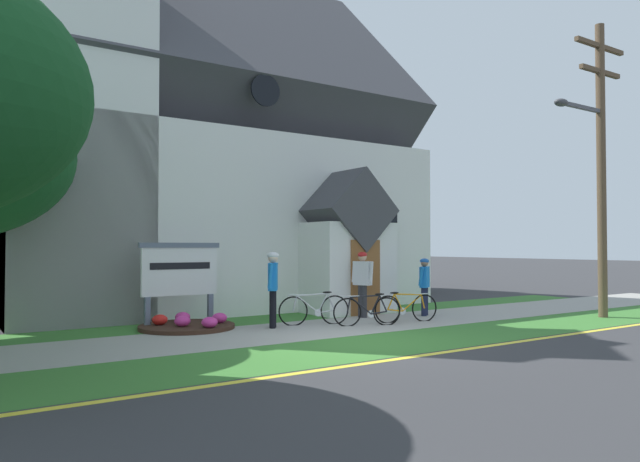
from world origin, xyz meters
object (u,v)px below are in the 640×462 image
at_px(bicycle_orange, 406,308).
at_px(cyclist_in_green_jersey, 273,283).
at_px(roadside_conifer, 385,192).
at_px(cyclist_in_blue_jersey, 362,279).
at_px(cyclist_in_orange_jersey, 425,283).
at_px(utility_pole, 599,154).
at_px(church_sign, 180,272).
at_px(bicycle_white, 314,309).
at_px(bicycle_black, 367,311).

height_order(bicycle_orange, cyclist_in_green_jersey, cyclist_in_green_jersey).
xyz_separation_m(bicycle_orange, roadside_conifer, (6.79, 8.81, 3.95)).
distance_m(cyclist_in_blue_jersey, cyclist_in_orange_jersey, 1.80).
height_order(cyclist_in_orange_jersey, utility_pole, utility_pole).
height_order(cyclist_in_blue_jersey, utility_pole, utility_pole).
bearing_deg(church_sign, cyclist_in_green_jersey, -39.98).
bearing_deg(cyclist_in_green_jersey, utility_pole, -20.86).
xyz_separation_m(bicycle_white, utility_pole, (7.23, -3.08, 4.06)).
distance_m(bicycle_orange, cyclist_in_orange_jersey, 1.61).
bearing_deg(cyclist_in_blue_jersey, bicycle_white, -166.20).
bearing_deg(cyclist_in_blue_jersey, church_sign, 166.84).
relative_size(bicycle_white, cyclist_in_blue_jersey, 0.96).
xyz_separation_m(bicycle_black, roadside_conifer, (8.01, 8.79, 3.95)).
height_order(utility_pole, roadside_conifer, utility_pole).
xyz_separation_m(cyclist_in_blue_jersey, utility_pole, (5.38, -3.53, 3.39)).
bearing_deg(bicycle_orange, roadside_conifer, 52.40).
height_order(bicycle_orange, cyclist_in_orange_jersey, cyclist_in_orange_jersey).
bearing_deg(cyclist_in_orange_jersey, bicycle_white, 177.31).
height_order(church_sign, cyclist_in_orange_jersey, church_sign).
distance_m(bicycle_black, cyclist_in_green_jersey, 2.39).
distance_m(cyclist_in_blue_jersey, utility_pole, 7.27).
bearing_deg(bicycle_white, bicycle_black, -40.98).
xyz_separation_m(bicycle_white, cyclist_in_green_jersey, (-1.11, 0.10, 0.69)).
xyz_separation_m(cyclist_in_green_jersey, cyclist_in_orange_jersey, (4.64, -0.26, -0.15)).
xyz_separation_m(cyclist_in_green_jersey, utility_pole, (8.33, -3.18, 3.38)).
xyz_separation_m(church_sign, bicycle_orange, (5.04, -2.43, -0.94)).
bearing_deg(church_sign, cyclist_in_orange_jersey, -15.06).
bearing_deg(roadside_conifer, bicycle_orange, -127.60).
xyz_separation_m(bicycle_orange, cyclist_in_orange_jersey, (1.34, 0.71, 0.55)).
relative_size(bicycle_orange, utility_pole, 0.21).
bearing_deg(roadside_conifer, bicycle_white, -138.54).
bearing_deg(utility_pole, bicycle_black, 160.34).
relative_size(cyclist_in_green_jersey, cyclist_in_orange_jersey, 1.13).
height_order(bicycle_black, cyclist_in_green_jersey, cyclist_in_green_jersey).
distance_m(bicycle_black, bicycle_white, 1.29).
relative_size(bicycle_black, bicycle_white, 0.94).
bearing_deg(cyclist_in_orange_jersey, bicycle_black, -165.06).
bearing_deg(utility_pole, church_sign, 155.30).
bearing_deg(bicycle_black, utility_pole, -19.66).
distance_m(church_sign, cyclist_in_green_jersey, 2.28).
bearing_deg(cyclist_in_blue_jersey, bicycle_orange, -75.15).
xyz_separation_m(bicycle_black, cyclist_in_orange_jersey, (2.56, 0.68, 0.55)).
bearing_deg(roadside_conifer, church_sign, -151.63).
distance_m(utility_pole, roadside_conifer, 11.16).
xyz_separation_m(church_sign, bicycle_white, (2.84, -1.55, -0.93)).
distance_m(church_sign, utility_pole, 11.52).
distance_m(cyclist_in_green_jersey, cyclist_in_orange_jersey, 4.65).
height_order(cyclist_in_orange_jersey, roadside_conifer, roadside_conifer).
xyz_separation_m(utility_pole, roadside_conifer, (1.76, 11.02, -0.13)).
height_order(bicycle_orange, bicycle_black, bicycle_black).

